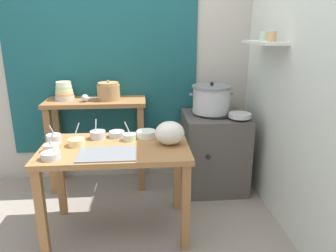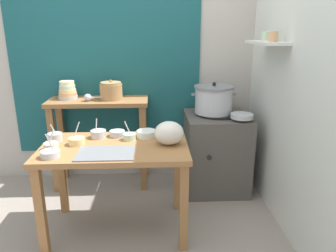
# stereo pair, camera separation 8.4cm
# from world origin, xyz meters

# --- Properties ---
(ground_plane) EXTENTS (9.00, 9.00, 0.00)m
(ground_plane) POSITION_xyz_m (0.00, 0.00, 0.00)
(ground_plane) COLOR gray
(wall_back) EXTENTS (4.40, 0.12, 2.60)m
(wall_back) POSITION_xyz_m (0.08, 1.10, 1.30)
(wall_back) COLOR #B2ADA3
(wall_back) RESTS_ON ground
(wall_right) EXTENTS (0.30, 3.20, 2.60)m
(wall_right) POSITION_xyz_m (1.40, 0.20, 1.30)
(wall_right) COLOR silver
(wall_right) RESTS_ON ground
(prep_table) EXTENTS (1.10, 0.66, 0.72)m
(prep_table) POSITION_xyz_m (0.03, 0.02, 0.61)
(prep_table) COLOR #9E6B3D
(prep_table) RESTS_ON ground
(back_shelf_table) EXTENTS (0.96, 0.40, 0.90)m
(back_shelf_table) POSITION_xyz_m (-0.21, 0.83, 0.68)
(back_shelf_table) COLOR olive
(back_shelf_table) RESTS_ON ground
(stove_block) EXTENTS (0.60, 0.61, 0.78)m
(stove_block) POSITION_xyz_m (0.94, 0.70, 0.38)
(stove_block) COLOR #4C4742
(stove_block) RESTS_ON ground
(steamer_pot) EXTENTS (0.42, 0.38, 0.30)m
(steamer_pot) POSITION_xyz_m (0.90, 0.72, 0.91)
(steamer_pot) COLOR #B7BABF
(steamer_pot) RESTS_ON stove_block
(clay_pot) EXTENTS (0.22, 0.22, 0.19)m
(clay_pot) POSITION_xyz_m (-0.08, 0.83, 0.98)
(clay_pot) COLOR #A37A4C
(clay_pot) RESTS_ON back_shelf_table
(bowl_stack_enamel) EXTENTS (0.18, 0.18, 0.18)m
(bowl_stack_enamel) POSITION_xyz_m (-0.51, 0.87, 0.98)
(bowl_stack_enamel) COLOR #B7BABF
(bowl_stack_enamel) RESTS_ON back_shelf_table
(ladle) EXTENTS (0.26, 0.07, 0.07)m
(ladle) POSITION_xyz_m (-0.29, 0.76, 0.94)
(ladle) COLOR #B7BABF
(ladle) RESTS_ON back_shelf_table
(serving_tray) EXTENTS (0.40, 0.28, 0.01)m
(serving_tray) POSITION_xyz_m (-0.02, -0.15, 0.72)
(serving_tray) COLOR slate
(serving_tray) RESTS_ON prep_table
(plastic_bag) EXTENTS (0.22, 0.19, 0.18)m
(plastic_bag) POSITION_xyz_m (0.44, 0.03, 0.81)
(plastic_bag) COLOR silver
(plastic_bag) RESTS_ON prep_table
(wide_pan) EXTENTS (0.20, 0.20, 0.04)m
(wide_pan) POSITION_xyz_m (1.12, 0.52, 0.80)
(wide_pan) COLOR #B7BABF
(wide_pan) RESTS_ON stove_block
(prep_bowl_0) EXTENTS (0.10, 0.10, 0.15)m
(prep_bowl_0) POSITION_xyz_m (0.13, 0.14, 0.75)
(prep_bowl_0) COLOR #B7D1AD
(prep_bowl_0) RESTS_ON prep_table
(prep_bowl_1) EXTENTS (0.16, 0.16, 0.06)m
(prep_bowl_1) POSITION_xyz_m (0.26, 0.20, 0.75)
(prep_bowl_1) COLOR silver
(prep_bowl_1) RESTS_ON prep_table
(prep_bowl_2) EXTENTS (0.12, 0.12, 0.17)m
(prep_bowl_2) POSITION_xyz_m (-0.26, 0.06, 0.75)
(prep_bowl_2) COLOR #E5C684
(prep_bowl_2) RESTS_ON prep_table
(prep_bowl_3) EXTENTS (0.13, 0.13, 0.18)m
(prep_bowl_3) POSITION_xyz_m (-0.39, -0.19, 0.75)
(prep_bowl_3) COLOR #B7BABF
(prep_bowl_3) RESTS_ON prep_table
(prep_bowl_4) EXTENTS (0.11, 0.11, 0.14)m
(prep_bowl_4) POSITION_xyz_m (-0.45, 0.14, 0.75)
(prep_bowl_4) COLOR #B7BABF
(prep_bowl_4) RESTS_ON prep_table
(prep_bowl_5) EXTENTS (0.12, 0.12, 0.15)m
(prep_bowl_5) POSITION_xyz_m (-0.12, 0.21, 0.75)
(prep_bowl_5) COLOR #B7BABF
(prep_bowl_5) RESTS_ON prep_table
(prep_bowl_6) EXTENTS (0.12, 0.12, 0.05)m
(prep_bowl_6) POSITION_xyz_m (0.03, 0.23, 0.75)
(prep_bowl_6) COLOR #B7BABF
(prep_bowl_6) RESTS_ON prep_table
(prep_bowl_7) EXTENTS (0.11, 0.11, 0.14)m
(prep_bowl_7) POSITION_xyz_m (-0.42, -0.05, 0.75)
(prep_bowl_7) COLOR beige
(prep_bowl_7) RESTS_ON prep_table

